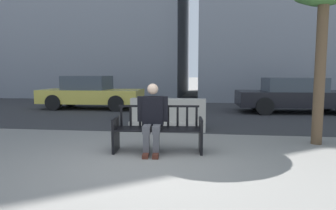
{
  "coord_description": "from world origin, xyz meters",
  "views": [
    {
      "loc": [
        1.04,
        -4.72,
        1.51
      ],
      "look_at": [
        0.12,
        2.36,
        0.75
      ],
      "focal_mm": 32.0,
      "sensor_mm": 36.0,
      "label": 1
    }
  ],
  "objects_px": {
    "seated_person": "(152,117)",
    "car_taxi_near": "(91,93)",
    "jersey_barrier_centre": "(168,117)",
    "car_sedan_mid": "(296,95)",
    "street_bench": "(158,131)"
  },
  "relations": [
    {
      "from": "seated_person",
      "to": "car_taxi_near",
      "type": "height_order",
      "value": "car_taxi_near"
    },
    {
      "from": "car_taxi_near",
      "to": "seated_person",
      "type": "bearing_deg",
      "value": -59.59
    },
    {
      "from": "seated_person",
      "to": "car_sedan_mid",
      "type": "xyz_separation_m",
      "value": [
        4.42,
        6.43,
        -0.02
      ]
    },
    {
      "from": "street_bench",
      "to": "car_sedan_mid",
      "type": "xyz_separation_m",
      "value": [
        4.33,
        6.36,
        0.27
      ]
    },
    {
      "from": "seated_person",
      "to": "jersey_barrier_centre",
      "type": "height_order",
      "value": "seated_person"
    },
    {
      "from": "jersey_barrier_centre",
      "to": "car_sedan_mid",
      "type": "bearing_deg",
      "value": 42.92
    },
    {
      "from": "street_bench",
      "to": "jersey_barrier_centre",
      "type": "bearing_deg",
      "value": 92.46
    },
    {
      "from": "jersey_barrier_centre",
      "to": "car_taxi_near",
      "type": "distance_m",
      "value": 5.8
    },
    {
      "from": "street_bench",
      "to": "seated_person",
      "type": "distance_m",
      "value": 0.32
    },
    {
      "from": "street_bench",
      "to": "car_sedan_mid",
      "type": "distance_m",
      "value": 7.7
    },
    {
      "from": "car_taxi_near",
      "to": "car_sedan_mid",
      "type": "relative_size",
      "value": 0.92
    },
    {
      "from": "jersey_barrier_centre",
      "to": "car_sedan_mid",
      "type": "distance_m",
      "value": 6.05
    },
    {
      "from": "jersey_barrier_centre",
      "to": "car_taxi_near",
      "type": "height_order",
      "value": "car_taxi_near"
    },
    {
      "from": "street_bench",
      "to": "seated_person",
      "type": "relative_size",
      "value": 1.31
    },
    {
      "from": "jersey_barrier_centre",
      "to": "car_taxi_near",
      "type": "xyz_separation_m",
      "value": [
        -3.88,
        4.3,
        0.33
      ]
    }
  ]
}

